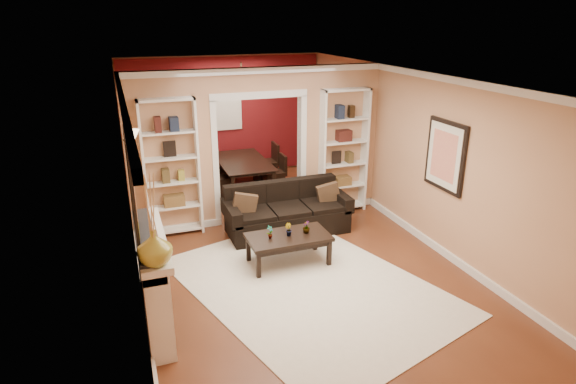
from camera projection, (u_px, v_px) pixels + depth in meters
name	position (u px, v px, depth m)	size (l,w,h in m)	color
floor	(282.00, 244.00, 7.82)	(8.00, 8.00, 0.00)	brown
ceiling	(281.00, 75.00, 6.89)	(8.00, 8.00, 0.00)	white
wall_back	(224.00, 117.00, 10.89)	(8.00, 8.00, 0.00)	tan
wall_front	(446.00, 303.00, 3.82)	(8.00, 8.00, 0.00)	tan
wall_left	(128.00, 181.00, 6.64)	(8.00, 8.00, 0.00)	tan
wall_right	(408.00, 152.00, 8.07)	(8.00, 8.00, 0.00)	tan
partition_wall	(259.00, 146.00, 8.41)	(4.50, 0.15, 2.70)	tan
red_back_panel	(224.00, 118.00, 10.87)	(4.44, 0.04, 2.64)	maroon
dining_window	(224.00, 108.00, 10.76)	(0.78, 0.03, 0.98)	#8CA5CC
area_rug	(308.00, 286.00, 6.61)	(2.75, 3.85, 0.01)	silver
sofa	(287.00, 209.00, 8.15)	(2.11, 0.91, 0.82)	black
pillow_left	(245.00, 205.00, 7.83)	(0.38, 0.11, 0.38)	brown
pillow_right	(328.00, 195.00, 8.31)	(0.37, 0.11, 0.37)	brown
coffee_table	(288.00, 249.00, 7.15)	(1.21, 0.65, 0.46)	black
plant_left	(270.00, 232.00, 6.94)	(0.10, 0.07, 0.20)	#336626
plant_center	(288.00, 230.00, 7.03)	(0.10, 0.08, 0.19)	#336626
plant_right	(306.00, 227.00, 7.12)	(0.11, 0.11, 0.19)	#336626
bookshelf_left	(171.00, 169.00, 7.84)	(0.90, 0.30, 2.30)	white
bookshelf_right	(343.00, 152.00, 8.82)	(0.90, 0.30, 2.30)	white
fireplace	(155.00, 281.00, 5.63)	(0.32, 1.70, 1.16)	white
vase	(154.00, 247.00, 4.75)	(0.35, 0.35, 0.37)	olive
mirror	(131.00, 184.00, 5.16)	(0.03, 0.95, 1.10)	silver
wall_sconce	(130.00, 138.00, 6.99)	(0.18, 0.18, 0.22)	#FFE0A5
framed_art	(445.00, 156.00, 7.10)	(0.04, 0.85, 1.05)	black
dining_table	(245.00, 175.00, 10.22)	(1.01, 1.81, 0.64)	black
dining_chair_nw	(222.00, 178.00, 9.75)	(0.39, 0.39, 0.79)	black
dining_chair_ne	(274.00, 173.00, 10.10)	(0.39, 0.39, 0.79)	black
dining_chair_sw	(216.00, 169.00, 10.27)	(0.42, 0.42, 0.84)	black
dining_chair_se	(265.00, 163.00, 10.61)	(0.44, 0.44, 0.90)	black
chandelier	(237.00, 95.00, 9.51)	(0.50, 0.50, 0.30)	#322516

